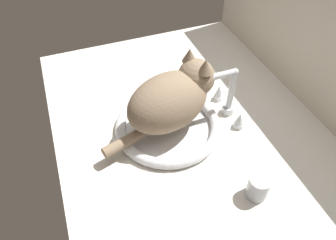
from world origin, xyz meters
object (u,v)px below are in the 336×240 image
Objects in this scene: faucet at (228,97)px; metal_jar at (258,187)px; sink_basin at (168,126)px; cat at (174,97)px.

faucet is 2.56× the size of metal_jar.
metal_jar is (30.18, 13.35, 2.08)cm from sink_basin.
metal_jar is at bearing 23.86° from sink_basin.
cat is 5.47× the size of metal_jar.
cat is at bearing -159.87° from metal_jar.
faucet is (0.00, 20.42, 5.45)cm from sink_basin.
sink_basin is 0.86× the size of cat.
cat is at bearing 106.96° from sink_basin.
faucet is 31.18cm from metal_jar.
sink_basin is 21.13cm from faucet.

